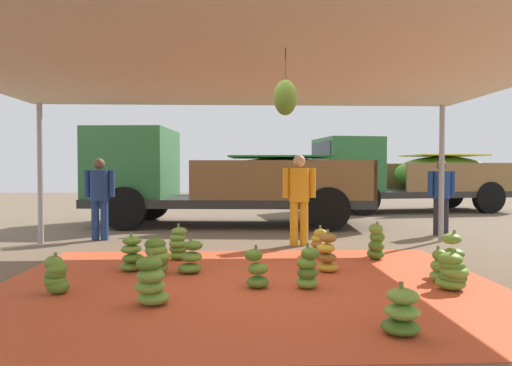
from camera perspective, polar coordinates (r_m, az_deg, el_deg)
name	(u,v)px	position (r m, az deg, el deg)	size (l,w,h in m)	color
ground_plane	(245,245)	(8.75, -1.38, -7.52)	(40.00, 40.00, 0.00)	brown
tarp_orange	(249,285)	(5.80, -0.90, -12.20)	(6.04, 4.72, 0.01)	#D1512D
tent_canopy	(249,65)	(5.68, -0.87, 14.06)	(8.00, 7.00, 2.69)	#9EA0A5
banana_bunch_0	(178,244)	(7.40, -9.35, -7.33)	(0.41, 0.42, 0.55)	#60932D
banana_bunch_1	(320,242)	(7.83, 7.70, -7.11)	(0.37, 0.33, 0.47)	#996628
banana_bunch_2	(191,258)	(6.45, -7.84, -8.97)	(0.45, 0.45, 0.48)	#518428
banana_bunch_3	(453,255)	(6.84, 22.65, -8.06)	(0.39, 0.40, 0.58)	#75A83D
banana_bunch_4	(327,254)	(6.50, 8.58, -8.49)	(0.38, 0.39, 0.58)	gold
banana_bunch_5	(402,313)	(4.27, 17.16, -14.80)	(0.44, 0.44, 0.45)	#477523
banana_bunch_6	(156,257)	(6.43, -11.97, -8.77)	(0.49, 0.48, 0.52)	#6B9E38
banana_bunch_7	(56,276)	(5.79, -23.00, -10.27)	(0.37, 0.34, 0.46)	#518428
banana_bunch_8	(376,243)	(7.54, 14.31, -7.00)	(0.37, 0.37, 0.59)	#477523
banana_bunch_9	(308,269)	(5.59, 6.26, -10.33)	(0.35, 0.35, 0.53)	#75A83D
banana_bunch_10	(439,267)	(6.30, 21.23, -9.42)	(0.27, 0.27, 0.45)	#75A83D
banana_bunch_11	(132,255)	(6.73, -14.77, -8.38)	(0.46, 0.46, 0.53)	#6B9E38
banana_bunch_12	(452,272)	(5.95, 22.59, -9.93)	(0.44, 0.43, 0.47)	#60932D
banana_bunch_13	(257,270)	(5.61, 0.06, -10.47)	(0.36, 0.34, 0.50)	#518428
banana_bunch_14	(151,283)	(5.03, -12.56, -11.66)	(0.46, 0.46, 0.55)	#6B9E38
cargo_truck_main	(217,178)	(11.87, -4.73, 0.67)	(6.96, 3.00, 2.40)	#2D2D2D
cargo_truck_far	(405,175)	(16.42, 17.50, 0.96)	(6.44, 3.17, 2.40)	#2D2D2D
worker_0	(100,192)	(9.76, -18.35, -1.09)	(0.59, 0.36, 1.61)	navy
worker_1	(299,193)	(8.65, 5.23, -1.17)	(0.61, 0.37, 1.66)	orange
worker_2	(441,191)	(10.72, 21.45, -0.96)	(0.58, 0.36, 1.59)	#26262D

